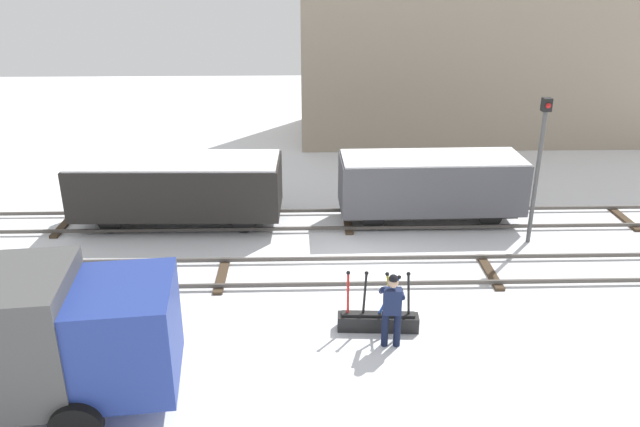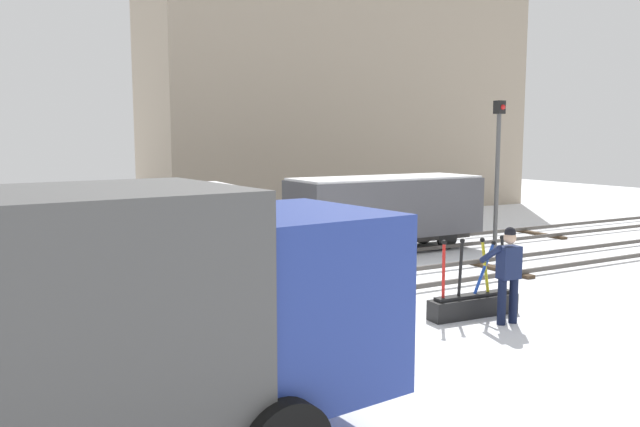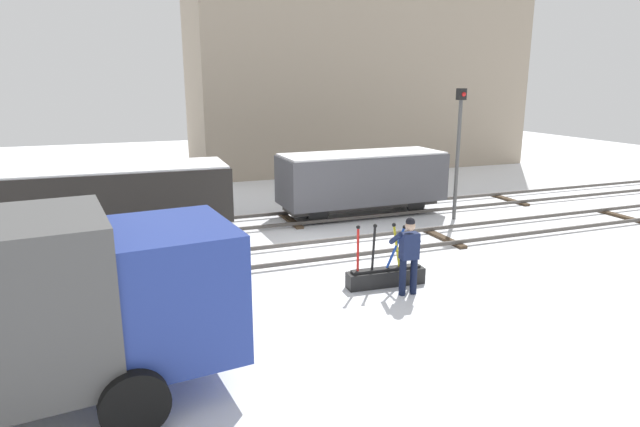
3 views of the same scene
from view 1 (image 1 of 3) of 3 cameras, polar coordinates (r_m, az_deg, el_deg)
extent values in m
plane|color=white|center=(16.55, 3.34, -5.59)|extent=(60.00, 60.00, 0.00)
cube|color=#4C4742|center=(15.86, 3.57, -6.39)|extent=(44.00, 0.07, 0.10)
cube|color=#4C4742|center=(17.13, 3.15, -4.08)|extent=(44.00, 0.07, 0.10)
cube|color=#423323|center=(16.62, -8.90, -5.57)|extent=(0.24, 1.94, 0.08)
cube|color=#423323|center=(17.19, 15.17, -5.13)|extent=(0.24, 1.94, 0.08)
cube|color=#4C4742|center=(19.00, 2.66, -1.32)|extent=(44.00, 0.07, 0.10)
cube|color=#4C4742|center=(20.32, 2.37, 0.30)|extent=(44.00, 0.07, 0.10)
cube|color=#423323|center=(21.00, -22.20, -0.93)|extent=(0.24, 1.94, 0.08)
cube|color=#423323|center=(19.69, 2.51, -0.72)|extent=(0.24, 1.94, 0.08)
cube|color=#423323|center=(22.12, 25.88, -0.40)|extent=(0.24, 1.94, 0.08)
cube|color=black|center=(14.25, 5.28, -9.81)|extent=(1.82, 0.47, 0.36)
cube|color=black|center=(14.14, 5.31, -9.09)|extent=(1.63, 0.30, 0.06)
cylinder|color=red|center=(13.86, 2.56, -7.33)|extent=(0.07, 0.06, 1.05)
sphere|color=black|center=(13.61, 2.58, -5.40)|extent=(0.09, 0.09, 0.09)
cylinder|color=black|center=(13.87, 4.08, -7.34)|extent=(0.11, 0.06, 1.05)
sphere|color=black|center=(13.62, 4.25, -5.42)|extent=(0.09, 0.09, 0.09)
cylinder|color=#1E47B7|center=(13.92, 6.24, -7.51)|extent=(0.47, 0.09, 0.98)
sphere|color=black|center=(13.71, 7.21, -5.76)|extent=(0.09, 0.09, 0.09)
cylinder|color=yellow|center=(13.91, 6.41, -7.38)|extent=(0.24, 0.07, 1.04)
sphere|color=black|center=(13.65, 6.13, -5.49)|extent=(0.09, 0.09, 0.09)
cylinder|color=black|center=(13.94, 8.05, -7.36)|extent=(0.12, 0.06, 1.05)
sphere|color=black|center=(13.69, 8.05, -5.45)|extent=(0.09, 0.09, 0.09)
cylinder|color=#111831|center=(13.61, 5.91, -10.41)|extent=(0.15, 0.15, 0.80)
cylinder|color=#111831|center=(13.63, 7.02, -10.41)|extent=(0.15, 0.15, 0.80)
cube|color=#192347|center=(13.27, 6.60, -7.91)|extent=(0.39, 0.26, 0.57)
sphere|color=tan|center=(13.06, 6.68, -6.27)|extent=(0.22, 0.22, 0.22)
sphere|color=black|center=(13.01, 6.70, -5.93)|extent=(0.20, 0.20, 0.20)
cylinder|color=#192347|center=(13.38, 5.65, -6.97)|extent=(0.14, 0.51, 0.39)
cylinder|color=#192347|center=(13.50, 7.42, -7.25)|extent=(0.14, 0.55, 0.21)
cube|color=navy|center=(11.92, -17.55, -10.37)|extent=(2.11, 2.29, 1.90)
cube|color=black|center=(11.62, -13.31, -8.88)|extent=(0.23, 1.78, 0.76)
cylinder|color=black|center=(11.79, -21.31, -17.65)|extent=(0.92, 0.34, 0.90)
cylinder|color=black|center=(13.54, -19.30, -11.65)|extent=(0.92, 0.34, 0.90)
cylinder|color=#4C4C4C|center=(18.67, 19.06, 2.96)|extent=(0.12, 0.12, 3.88)
cube|color=black|center=(18.13, 19.90, 9.29)|extent=(0.24, 0.24, 0.36)
sphere|color=red|center=(18.01, 20.04, 9.20)|extent=(0.14, 0.14, 0.14)
cube|color=gray|center=(30.08, 15.80, 17.10)|extent=(17.37, 5.91, 10.86)
cube|color=#2D2B28|center=(19.90, 9.85, 0.32)|extent=(5.31, 1.25, 0.20)
cube|color=#4C4C51|center=(19.59, 10.02, 2.74)|extent=(5.60, 2.04, 1.58)
cube|color=white|center=(19.33, 10.18, 5.03)|extent=(5.48, 1.96, 0.06)
cylinder|color=black|center=(19.12, 4.86, -0.50)|extent=(0.70, 0.11, 0.70)
cylinder|color=black|center=(20.11, 4.49, 0.68)|extent=(0.70, 0.11, 0.70)
cylinder|color=black|center=(19.90, 15.25, -0.31)|extent=(0.70, 0.11, 0.70)
cylinder|color=black|center=(20.85, 14.41, 0.82)|extent=(0.70, 0.11, 0.70)
cube|color=#2D2B28|center=(19.88, -12.56, 0.09)|extent=(5.93, 1.50, 0.20)
cube|color=black|center=(19.57, -12.77, 2.46)|extent=(6.27, 2.42, 1.55)
cube|color=white|center=(19.32, -12.97, 4.71)|extent=(6.14, 2.33, 0.06)
cylinder|color=black|center=(19.87, -18.60, -0.74)|extent=(0.70, 0.12, 0.70)
cylinder|color=black|center=(20.98, -17.61, 0.59)|extent=(0.70, 0.12, 0.70)
cylinder|color=black|center=(18.99, -6.96, -0.75)|extent=(0.70, 0.12, 0.70)
cylinder|color=black|center=(20.14, -6.57, 0.64)|extent=(0.70, 0.12, 0.70)
camera|label=2|loc=(8.41, -51.86, -19.85)|focal=35.09mm
camera|label=3|loc=(5.35, -53.39, -25.92)|focal=30.27mm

